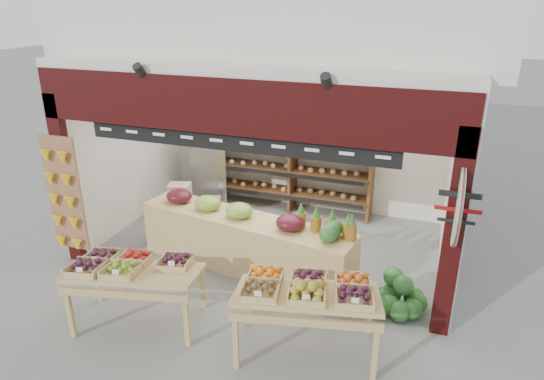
{
  "coord_description": "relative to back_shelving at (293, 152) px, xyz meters",
  "views": [
    {
      "loc": [
        2.43,
        -6.44,
        3.92
      ],
      "look_at": [
        0.24,
        -0.2,
        1.25
      ],
      "focal_mm": 32.0,
      "sensor_mm": 36.0,
      "label": 1
    }
  ],
  "objects": [
    {
      "name": "back_shelving",
      "position": [
        0.0,
        0.0,
        0.0
      ],
      "size": [
        3.06,
        0.5,
        1.89
      ],
      "color": "brown",
      "rests_on": "ground"
    },
    {
      "name": "mid_counter",
      "position": [
        -0.01,
        -2.4,
        -0.7
      ],
      "size": [
        3.47,
        1.24,
        1.07
      ],
      "color": "tan",
      "rests_on": "ground"
    },
    {
      "name": "refrigerator",
      "position": [
        -1.66,
        -0.1,
        -0.36
      ],
      "size": [
        0.79,
        0.79,
        1.62
      ],
      "primitive_type": "cube",
      "rotation": [
        0.0,
        0.0,
        0.3
      ],
      "color": "silver",
      "rests_on": "ground"
    },
    {
      "name": "watermelon_pile",
      "position": [
        2.32,
        -2.73,
        -0.98
      ],
      "size": [
        0.74,
        0.69,
        0.52
      ],
      "color": "#1C5420",
      "rests_on": "ground"
    },
    {
      "name": "display_table_right",
      "position": [
        1.37,
        -3.88,
        -0.35
      ],
      "size": [
        1.8,
        1.24,
        1.04
      ],
      "color": "tan",
      "rests_on": "ground"
    },
    {
      "name": "cardboard_stack",
      "position": [
        -1.64,
        -1.05,
        -0.91
      ],
      "size": [
        1.06,
        0.86,
        0.69
      ],
      "color": "beige",
      "rests_on": "ground"
    },
    {
      "name": "ground",
      "position": [
        0.1,
        -1.95,
        -1.17
      ],
      "size": [
        60.0,
        60.0,
        0.0
      ],
      "primitive_type": "plane",
      "color": "slate",
      "rests_on": "ground"
    },
    {
      "name": "display_table_left",
      "position": [
        -0.88,
        -4.07,
        -0.39
      ],
      "size": [
        1.72,
        1.2,
        1.01
      ],
      "color": "tan",
      "rests_on": "ground"
    },
    {
      "name": "gift_sign",
      "position": [
        2.85,
        -3.09,
        0.58
      ],
      "size": [
        0.04,
        0.93,
        0.92
      ],
      "color": "#A4CFBC",
      "rests_on": "ground"
    },
    {
      "name": "banana_board",
      "position": [
        -2.63,
        -3.12,
        -0.05
      ],
      "size": [
        0.6,
        0.15,
        1.8
      ],
      "color": "#976444",
      "rests_on": "ground"
    }
  ]
}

